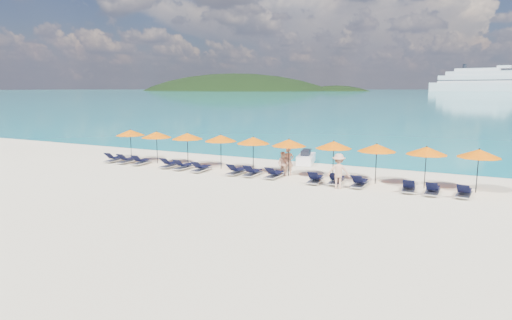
% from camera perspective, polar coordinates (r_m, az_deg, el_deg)
% --- Properties ---
extents(ground, '(1400.00, 1400.00, 0.00)m').
position_cam_1_polar(ground, '(21.95, -3.44, -4.28)').
color(ground, beige).
extents(sea, '(1600.00, 1300.00, 0.01)m').
position_cam_1_polar(sea, '(678.64, 25.39, 8.31)').
color(sea, '#1FA9B2').
rests_on(sea, ground).
extents(headland_main, '(374.00, 242.00, 126.50)m').
position_cam_1_polar(headland_main, '(640.50, -3.09, 5.79)').
color(headland_main, black).
rests_on(headland_main, ground).
extents(headland_small, '(162.00, 126.00, 85.50)m').
position_cam_1_polar(headland_small, '(601.74, 10.52, 5.68)').
color(headland_small, black).
rests_on(headland_small, ground).
extents(cruise_ship, '(149.03, 53.00, 41.02)m').
position_cam_1_polar(cruise_ship, '(608.36, 29.19, 8.98)').
color(cruise_ship, silver).
rests_on(cruise_ship, ground).
extents(jetski, '(1.51, 2.82, 0.95)m').
position_cam_1_polar(jetski, '(30.06, 6.68, 0.24)').
color(jetski, white).
rests_on(jetski, ground).
extents(beachgoer_a, '(0.73, 0.63, 1.69)m').
position_cam_1_polar(beachgoer_a, '(25.95, 4.35, -0.20)').
color(beachgoer_a, tan).
rests_on(beachgoer_a, ground).
extents(beachgoer_b, '(0.75, 0.46, 1.48)m').
position_cam_1_polar(beachgoer_b, '(25.65, 3.64, -0.55)').
color(beachgoer_b, tan).
rests_on(beachgoer_b, ground).
extents(beachgoer_c, '(1.29, 0.78, 1.87)m').
position_cam_1_polar(beachgoer_c, '(22.87, 10.95, -1.47)').
color(beachgoer_c, tan).
rests_on(beachgoer_c, ground).
extents(umbrella_0, '(2.10, 2.10, 2.28)m').
position_cam_1_polar(umbrella_0, '(32.57, -16.42, 3.52)').
color(umbrella_0, black).
rests_on(umbrella_0, ground).
extents(umbrella_1, '(2.10, 2.10, 2.28)m').
position_cam_1_polar(umbrella_1, '(30.67, -13.13, 3.31)').
color(umbrella_1, black).
rests_on(umbrella_1, ground).
extents(umbrella_2, '(2.10, 2.10, 2.28)m').
position_cam_1_polar(umbrella_2, '(29.34, -9.14, 3.16)').
color(umbrella_2, black).
rests_on(umbrella_2, ground).
extents(umbrella_3, '(2.10, 2.10, 2.28)m').
position_cam_1_polar(umbrella_3, '(27.90, -4.72, 2.92)').
color(umbrella_3, black).
rests_on(umbrella_3, ground).
extents(umbrella_4, '(2.10, 2.10, 2.28)m').
position_cam_1_polar(umbrella_4, '(26.62, -0.37, 2.63)').
color(umbrella_4, black).
rests_on(umbrella_4, ground).
extents(umbrella_5, '(2.10, 2.10, 2.28)m').
position_cam_1_polar(umbrella_5, '(25.60, 4.41, 2.31)').
color(umbrella_5, black).
rests_on(umbrella_5, ground).
extents(umbrella_6, '(2.10, 2.10, 2.28)m').
position_cam_1_polar(umbrella_6, '(24.98, 10.32, 2.00)').
color(umbrella_6, black).
rests_on(umbrella_6, ground).
extents(umbrella_7, '(2.10, 2.10, 2.28)m').
position_cam_1_polar(umbrella_7, '(24.30, 15.81, 1.58)').
color(umbrella_7, black).
rests_on(umbrella_7, ground).
extents(umbrella_8, '(2.10, 2.10, 2.28)m').
position_cam_1_polar(umbrella_8, '(24.02, 21.79, 1.16)').
color(umbrella_8, black).
rests_on(umbrella_8, ground).
extents(umbrella_9, '(2.10, 2.10, 2.28)m').
position_cam_1_polar(umbrella_9, '(24.13, 27.60, 0.78)').
color(umbrella_9, black).
rests_on(umbrella_9, ground).
extents(lounger_0, '(0.77, 1.75, 0.66)m').
position_cam_1_polar(lounger_0, '(32.23, -18.35, 0.17)').
color(lounger_0, silver).
rests_on(lounger_0, ground).
extents(lounger_1, '(0.71, 1.73, 0.66)m').
position_cam_1_polar(lounger_1, '(31.40, -16.81, 0.01)').
color(lounger_1, silver).
rests_on(lounger_1, ground).
extents(lounger_2, '(0.78, 1.75, 0.66)m').
position_cam_1_polar(lounger_2, '(30.53, -15.07, -0.18)').
color(lounger_2, silver).
rests_on(lounger_2, ground).
extents(lounger_3, '(0.63, 1.70, 0.66)m').
position_cam_1_polar(lounger_3, '(28.96, -11.39, -0.56)').
color(lounger_3, silver).
rests_on(lounger_3, ground).
extents(lounger_4, '(0.74, 1.74, 0.66)m').
position_cam_1_polar(lounger_4, '(28.14, -9.62, -0.80)').
color(lounger_4, silver).
rests_on(lounger_4, ground).
extents(lounger_5, '(0.65, 1.71, 0.66)m').
position_cam_1_polar(lounger_5, '(27.27, -7.33, -1.07)').
color(lounger_5, silver).
rests_on(lounger_5, ground).
extents(lounger_6, '(0.74, 1.74, 0.66)m').
position_cam_1_polar(lounger_6, '(26.17, -2.59, -1.46)').
color(lounger_6, silver).
rests_on(lounger_6, ground).
extents(lounger_7, '(0.63, 1.70, 0.66)m').
position_cam_1_polar(lounger_7, '(25.71, -0.48, -1.65)').
color(lounger_7, silver).
rests_on(lounger_7, ground).
extents(lounger_8, '(0.70, 1.73, 0.66)m').
position_cam_1_polar(lounger_8, '(25.18, 2.47, -1.90)').
color(lounger_8, silver).
rests_on(lounger_8, ground).
extents(lounger_9, '(0.77, 1.75, 0.66)m').
position_cam_1_polar(lounger_9, '(24.08, 7.91, -2.52)').
color(lounger_9, silver).
rests_on(lounger_9, ground).
extents(lounger_10, '(0.69, 1.72, 0.66)m').
position_cam_1_polar(lounger_10, '(24.05, 10.65, -2.61)').
color(lounger_10, silver).
rests_on(lounger_10, ground).
extents(lounger_11, '(0.68, 1.72, 0.66)m').
position_cam_1_polar(lounger_11, '(23.58, 13.66, -2.97)').
color(lounger_11, silver).
rests_on(lounger_11, ground).
extents(lounger_12, '(0.74, 1.74, 0.66)m').
position_cam_1_polar(lounger_12, '(23.27, 19.70, -3.43)').
color(lounger_12, silver).
rests_on(lounger_12, ground).
extents(lounger_13, '(0.66, 1.72, 0.66)m').
position_cam_1_polar(lounger_13, '(23.09, 22.47, -3.70)').
color(lounger_13, silver).
rests_on(lounger_13, ground).
extents(lounger_14, '(0.79, 1.75, 0.66)m').
position_cam_1_polar(lounger_14, '(23.21, 25.99, -3.89)').
color(lounger_14, silver).
rests_on(lounger_14, ground).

